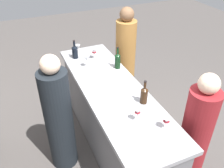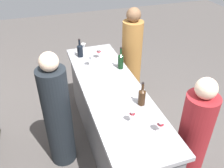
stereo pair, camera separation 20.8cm
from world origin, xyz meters
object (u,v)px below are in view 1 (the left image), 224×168
(person_left_guest, at_px, (195,136))
(wine_glass_near_right, at_px, (138,112))
(person_center_guest, at_px, (125,59))
(wine_glass_near_center, at_px, (94,52))
(wine_glass_far_center, at_px, (87,59))
(wine_bottle_leftmost_amber_brown, at_px, (144,95))
(person_right_guest, at_px, (59,119))
(wine_glass_near_left, at_px, (166,121))
(wine_bottle_center_near_black, at_px, (75,51))
(wine_bottle_second_left_dark_green, at_px, (118,60))
(wine_glass_far_left, at_px, (78,48))

(person_left_guest, bearing_deg, wine_glass_near_right, -24.36)
(person_left_guest, relative_size, person_center_guest, 0.92)
(wine_glass_near_center, xyz_separation_m, wine_glass_near_right, (-1.41, 0.05, -0.00))
(wine_glass_near_center, distance_m, wine_glass_far_center, 0.26)
(wine_glass_near_right, relative_size, person_left_guest, 0.10)
(wine_glass_near_center, bearing_deg, wine_bottle_leftmost_amber_brown, -172.87)
(wine_glass_far_center, xyz_separation_m, person_right_guest, (-0.63, 0.56, -0.35))
(wine_glass_near_left, bearing_deg, wine_glass_near_center, 5.10)
(wine_bottle_center_near_black, xyz_separation_m, person_right_guest, (-0.95, 0.49, -0.33))
(person_right_guest, bearing_deg, wine_bottle_second_left_dark_green, 16.50)
(wine_bottle_leftmost_amber_brown, xyz_separation_m, wine_glass_near_right, (-0.23, 0.20, 0.00))
(person_left_guest, bearing_deg, wine_glass_near_center, -76.03)
(person_left_guest, bearing_deg, wine_bottle_center_near_black, -70.41)
(wine_bottle_leftmost_amber_brown, relative_size, person_left_guest, 0.19)
(wine_bottle_second_left_dark_green, bearing_deg, wine_glass_far_left, 31.69)
(wine_bottle_leftmost_amber_brown, height_order, wine_bottle_center_near_black, wine_bottle_leftmost_amber_brown)
(wine_bottle_second_left_dark_green, relative_size, wine_glass_near_left, 2.33)
(wine_bottle_second_left_dark_green, bearing_deg, wine_bottle_leftmost_amber_brown, 176.41)
(wine_glass_near_right, distance_m, person_left_guest, 0.74)
(wine_bottle_leftmost_amber_brown, relative_size, person_center_guest, 0.18)
(wine_bottle_second_left_dark_green, relative_size, person_right_guest, 0.20)
(wine_glass_far_left, distance_m, person_right_guest, 1.23)
(wine_glass_far_left, distance_m, wine_glass_far_center, 0.41)
(wine_glass_near_right, bearing_deg, wine_glass_near_center, -2.14)
(wine_glass_near_left, bearing_deg, person_center_guest, -14.03)
(wine_bottle_center_near_black, bearing_deg, wine_glass_far_center, -167.42)
(wine_bottle_center_near_black, bearing_deg, wine_glass_near_left, -167.43)
(wine_glass_near_center, bearing_deg, wine_glass_near_left, -174.90)
(wine_bottle_center_near_black, distance_m, wine_glass_near_left, 1.79)
(wine_bottle_leftmost_amber_brown, xyz_separation_m, wine_glass_far_center, (0.99, 0.32, 0.02))
(person_center_guest, height_order, person_right_guest, person_center_guest)
(wine_bottle_second_left_dark_green, xyz_separation_m, person_left_guest, (-1.25, -0.35, -0.38))
(wine_bottle_second_left_dark_green, relative_size, person_center_guest, 0.19)
(wine_glass_far_center, bearing_deg, wine_glass_near_right, -174.35)
(person_left_guest, height_order, person_right_guest, person_right_guest)
(person_right_guest, bearing_deg, wine_glass_far_left, 52.64)
(wine_bottle_leftmost_amber_brown, distance_m, wine_glass_near_center, 1.19)
(wine_bottle_leftmost_amber_brown, height_order, person_center_guest, person_center_guest)
(wine_bottle_center_near_black, xyz_separation_m, person_left_guest, (-1.76, -0.80, -0.37))
(wine_bottle_leftmost_amber_brown, distance_m, person_right_guest, 1.01)
(person_left_guest, bearing_deg, wine_glass_far_left, -73.43)
(wine_glass_far_center, distance_m, person_right_guest, 0.91)
(wine_bottle_center_near_black, bearing_deg, person_left_guest, -155.61)
(wine_glass_near_right, distance_m, wine_glass_far_left, 1.64)
(wine_glass_near_right, xyz_separation_m, wine_glass_far_center, (1.22, 0.12, 0.02))
(wine_glass_near_center, relative_size, wine_glass_far_center, 0.93)
(wine_bottle_leftmost_amber_brown, bearing_deg, wine_bottle_center_near_black, 16.66)
(wine_glass_far_left, relative_size, wine_glass_far_center, 0.91)
(person_left_guest, height_order, person_center_guest, person_center_guest)
(wine_glass_near_left, height_order, person_right_guest, person_right_guest)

